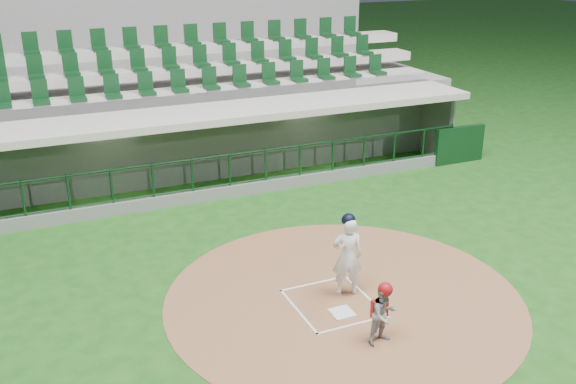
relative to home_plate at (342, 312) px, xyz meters
name	(u,v)px	position (x,y,z in m)	size (l,w,h in m)	color
ground	(326,296)	(0.00, 0.70, -0.02)	(120.00, 120.00, 0.00)	#184A15
dirt_circle	(343,298)	(0.30, 0.50, -0.02)	(7.20, 7.20, 0.01)	brown
home_plate	(342,312)	(0.00, 0.00, 0.00)	(0.43, 0.43, 0.02)	silver
batter_box_chalk	(332,303)	(0.00, 0.40, 0.00)	(1.55, 1.80, 0.01)	silver
dugout_structure	(212,146)	(0.07, 8.53, 0.93)	(16.40, 3.70, 3.00)	slate
seating_deck	(182,109)	(0.00, 11.61, 1.40)	(17.00, 6.72, 5.15)	gray
batter	(347,254)	(0.42, 0.63, 0.88)	(0.89, 0.93, 1.77)	white
catcher	(384,313)	(0.21, -1.12, 0.58)	(0.60, 0.50, 1.19)	#939298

